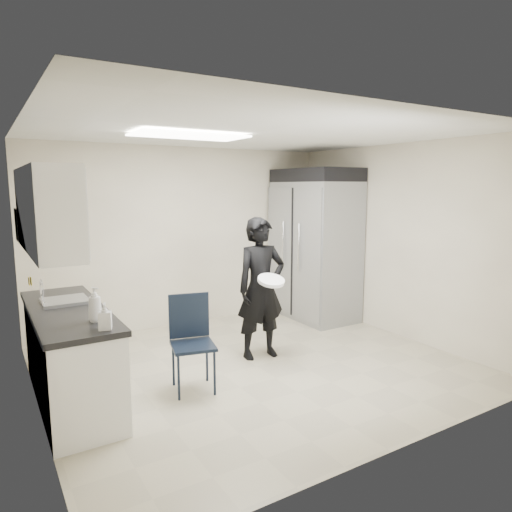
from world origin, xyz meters
TOP-DOWN VIEW (x-y plane):
  - floor at (0.00, 0.00)m, footprint 4.50×4.50m
  - ceiling at (0.00, 0.00)m, footprint 4.50×4.50m
  - back_wall at (0.00, 2.00)m, footprint 4.50×0.00m
  - left_wall at (-2.25, 0.00)m, footprint 0.00×4.00m
  - right_wall at (2.25, 0.00)m, footprint 0.00×4.00m
  - ceiling_panel at (-0.60, 0.40)m, footprint 1.20×0.60m
  - lower_counter at (-1.95, 0.20)m, footprint 0.60×1.90m
  - countertop at (-1.95, 0.20)m, footprint 0.64×1.95m
  - sink at (-1.93, 0.45)m, footprint 0.42×0.40m
  - faucet at (-2.13, 0.45)m, footprint 0.02×0.02m
  - upper_cabinets at (-2.08, 0.20)m, footprint 0.35×1.80m
  - towel_dispenser at (-2.14, 1.35)m, footprint 0.22×0.30m
  - notice_sticker_left at (-2.24, 0.10)m, footprint 0.00×0.12m
  - notice_sticker_right at (-2.24, 0.30)m, footprint 0.00×0.12m
  - commercial_fridge at (1.83, 1.27)m, footprint 0.80×1.35m
  - fridge_compressor at (1.83, 1.27)m, footprint 0.80×1.35m
  - folding_chair at (-0.87, -0.20)m, footprint 0.50×0.50m
  - man_tuxedo at (0.21, 0.25)m, footprint 0.65×0.46m
  - bucket_lid at (0.19, -0.00)m, footprint 0.33×0.33m
  - soap_bottle_a at (-1.81, -0.36)m, footprint 0.15×0.15m
  - soap_bottle_b at (-1.80, -0.63)m, footprint 0.12×0.12m

SIDE VIEW (x-z plane):
  - floor at x=0.00m, z-range 0.00..0.00m
  - lower_counter at x=-1.95m, z-range 0.00..0.86m
  - folding_chair at x=-0.87m, z-range 0.00..0.93m
  - man_tuxedo at x=0.21m, z-range 0.00..1.68m
  - sink at x=-1.93m, z-range 0.80..0.94m
  - countertop at x=-1.95m, z-range 0.86..0.91m
  - bucket_lid at x=0.19m, z-range 0.96..1.00m
  - soap_bottle_b at x=-1.80m, z-range 0.91..1.13m
  - faucet at x=-2.13m, z-range 0.90..1.14m
  - commercial_fridge at x=1.83m, z-range 0.00..2.10m
  - soap_bottle_a at x=-1.81m, z-range 0.91..1.20m
  - notice_sticker_right at x=-2.24m, z-range 1.15..1.21m
  - notice_sticker_left at x=-2.24m, z-range 1.19..1.25m
  - back_wall at x=0.00m, z-range -0.95..3.55m
  - left_wall at x=-2.25m, z-range -0.70..3.30m
  - right_wall at x=2.25m, z-range -0.70..3.30m
  - towel_dispenser at x=-2.14m, z-range 1.45..1.80m
  - upper_cabinets at x=-2.08m, z-range 1.45..2.20m
  - fridge_compressor at x=1.83m, z-range 2.10..2.30m
  - ceiling_panel at x=-0.60m, z-range 2.56..2.58m
  - ceiling at x=0.00m, z-range 2.60..2.60m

